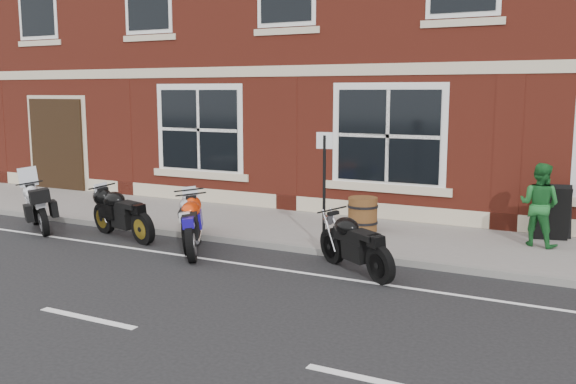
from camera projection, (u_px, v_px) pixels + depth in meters
name	position (u px, v px, depth m)	size (l,w,h in m)	color
ground	(216.00, 264.00, 10.99)	(80.00, 80.00, 0.00)	black
sidewalk	(295.00, 228.00, 13.61)	(30.00, 3.00, 0.12)	slate
kerb	(258.00, 243.00, 12.23)	(30.00, 0.16, 0.12)	slate
moto_touring_silver	(39.00, 205.00, 13.69)	(1.71, 1.18, 1.30)	black
moto_sport_red	(195.00, 224.00, 11.77)	(1.21, 1.80, 0.92)	black
moto_sport_black	(123.00, 212.00, 12.87)	(2.04, 0.74, 0.94)	black
moto_sport_silver	(192.00, 218.00, 12.26)	(1.19, 1.82, 0.93)	black
moto_naked_black	(355.00, 241.00, 10.43)	(1.72, 1.23, 0.90)	black
pedestrian_right	(539.00, 205.00, 11.69)	(0.74, 0.58, 1.53)	#1B6027
a_board_sign	(553.00, 213.00, 12.23)	(0.62, 0.42, 1.04)	black
barrel_planter	(363.00, 214.00, 13.02)	(0.62, 0.62, 0.69)	#4C3A14
parking_sign	(324.00, 181.00, 11.54)	(0.29, 0.08, 2.09)	black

